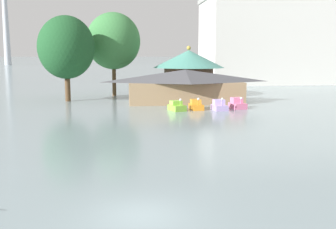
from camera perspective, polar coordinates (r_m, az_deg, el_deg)
The scene contains 10 objects.
ground_plane at distance 17.81m, azimuth -3.94°, elevation -14.06°, with size 2000.00×2000.00×0.00m, color gray.
pedal_boat_lime at distance 48.95m, azimuth 1.26°, elevation 1.12°, with size 2.17×2.64×1.58m.
pedal_boat_orange at distance 50.27m, azimuth 4.00°, elevation 1.30°, with size 1.52×2.87×1.57m.
pedal_boat_lavender at distance 49.93m, azimuth 7.28°, elevation 1.22°, with size 1.77×2.52×1.62m.
pedal_boat_pink at distance 51.76m, azimuth 9.79°, elevation 1.47°, with size 1.96×2.64×1.57m.
boathouse at distance 56.74m, azimuth 2.47°, elevation 4.14°, with size 17.05×7.12×4.68m.
green_roof_pavilion at distance 66.23m, azimuth 2.94°, elevation 6.46°, with size 11.58×11.58×8.14m.
shoreline_tree_tall_left at distance 60.18m, azimuth -14.22°, elevation 9.19°, with size 8.07×8.07×12.28m.
shoreline_tree_mid at distance 66.61m, azimuth -7.74°, elevation 10.26°, with size 8.69×8.69×13.46m.
background_building_block at distance 100.52m, azimuth 15.03°, elevation 10.15°, with size 34.38×19.81×20.13m.
Camera 1 is at (-0.57, -16.43, 6.85)m, focal length 43.05 mm.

